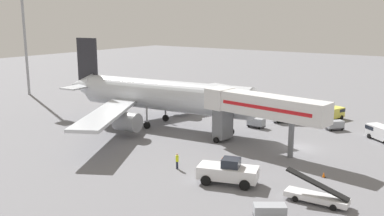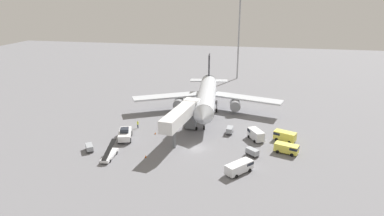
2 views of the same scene
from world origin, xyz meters
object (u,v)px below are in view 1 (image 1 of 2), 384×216
object	(u,v)px
pushback_tug	(228,172)
service_van_mid_right	(286,114)
belt_loader_truck	(317,196)
baggage_cart_far_center	(335,125)
service_van_outer_left	(383,133)
baggage_cart_near_left	(270,211)
jet_bridge	(256,107)
safety_cone_alpha	(222,159)
service_van_near_center	(332,113)
ground_crew_worker_foreground	(177,161)
service_van_near_right	(296,108)
baggage_cart_mid_left	(256,122)
safety_cone_bravo	(324,175)
airplane_at_gate	(159,96)

from	to	relation	value
pushback_tug	service_van_mid_right	bearing A→B (deg)	11.22
belt_loader_truck	baggage_cart_far_center	xyz separation A→B (m)	(27.75, 6.73, 0.07)
service_van_outer_left	baggage_cart_near_left	bearing A→B (deg)	174.76
jet_bridge	service_van_mid_right	size ratio (longest dim) A/B	3.57
pushback_tug	baggage_cart_near_left	xyz separation A→B (m)	(-5.01, -7.06, -0.53)
safety_cone_alpha	service_van_near_center	bearing A→B (deg)	-8.02
pushback_tug	service_van_outer_left	bearing A→B (deg)	-20.72
ground_crew_worker_foreground	safety_cone_alpha	distance (m)	6.07
service_van_near_center	ground_crew_worker_foreground	world-z (taller)	service_van_near_center
belt_loader_truck	safety_cone_alpha	bearing A→B (deg)	68.73
service_van_near_right	ground_crew_worker_foreground	distance (m)	34.49
jet_bridge	service_van_outer_left	world-z (taller)	jet_bridge
baggage_cart_far_center	baggage_cart_near_left	xyz separation A→B (m)	(-33.27, -4.53, -0.07)
jet_bridge	service_van_near_right	xyz separation A→B (m)	(22.36, 3.17, -4.38)
pushback_tug	baggage_cart_near_left	bearing A→B (deg)	-125.36
service_van_near_right	belt_loader_truck	bearing A→B (deg)	-155.58
ground_crew_worker_foreground	jet_bridge	bearing A→B (deg)	-17.59
belt_loader_truck	service_van_outer_left	size ratio (longest dim) A/B	1.06
baggage_cart_mid_left	ground_crew_worker_foreground	distance (m)	22.24
pushback_tug	safety_cone_bravo	bearing A→B (deg)	-45.84
service_van_near_center	service_van_near_right	bearing A→B (deg)	92.16
airplane_at_gate	service_van_outer_left	bearing A→B (deg)	-70.39
belt_loader_truck	ground_crew_worker_foreground	bearing A→B (deg)	90.24
pushback_tug	baggage_cart_far_center	size ratio (longest dim) A/B	2.36
belt_loader_truck	service_van_near_right	distance (m)	37.79
service_van_near_right	baggage_cart_mid_left	size ratio (longest dim) A/B	1.87
safety_cone_alpha	belt_loader_truck	bearing A→B (deg)	-111.27
service_van_outer_left	baggage_cart_near_left	size ratio (longest dim) A/B	1.87
service_van_mid_right	baggage_cart_far_center	bearing A→B (deg)	-92.97
belt_loader_truck	service_van_mid_right	distance (m)	31.91
jet_bridge	service_van_mid_right	xyz separation A→B (m)	(16.13, 2.51, -4.28)
airplane_at_gate	service_van_near_center	bearing A→B (deg)	-46.97
baggage_cart_mid_left	service_van_outer_left	bearing A→B (deg)	-78.77
jet_bridge	belt_loader_truck	world-z (taller)	jet_bridge
baggage_cart_far_center	baggage_cart_near_left	world-z (taller)	baggage_cart_far_center
service_van_near_right	safety_cone_bravo	world-z (taller)	service_van_near_right
service_van_mid_right	baggage_cart_near_left	size ratio (longest dim) A/B	1.64
service_van_near_right	service_van_outer_left	bearing A→B (deg)	-118.07
baggage_cart_mid_left	ground_crew_worker_foreground	world-z (taller)	ground_crew_worker_foreground
airplane_at_gate	safety_cone_alpha	distance (m)	20.29
service_van_near_right	baggage_cart_far_center	xyz separation A→B (m)	(-6.66, -8.89, -0.41)
pushback_tug	service_van_near_right	size ratio (longest dim) A/B	1.32
safety_cone_bravo	jet_bridge	bearing A→B (deg)	64.96
service_van_near_right	baggage_cart_far_center	world-z (taller)	service_van_near_right
service_van_near_right	baggage_cart_mid_left	world-z (taller)	service_van_near_right
service_van_outer_left	baggage_cart_near_left	xyz separation A→B (m)	(-31.24, 2.87, -0.41)
baggage_cart_mid_left	baggage_cart_near_left	size ratio (longest dim) A/B	0.91
baggage_cart_mid_left	safety_cone_bravo	distance (m)	21.92
service_van_near_right	jet_bridge	bearing A→B (deg)	-171.92
airplane_at_gate	baggage_cart_far_center	world-z (taller)	airplane_at_gate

